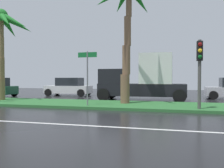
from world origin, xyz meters
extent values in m
cube|color=black|center=(0.00, 9.00, -0.05)|extent=(90.00, 42.00, 0.10)
cube|color=white|center=(0.00, 2.00, 0.00)|extent=(81.00, 0.14, 0.01)
cube|color=#2D6B33|center=(0.00, 8.00, 0.07)|extent=(85.50, 4.00, 0.15)
cylinder|color=brown|center=(-8.30, 8.33, 0.88)|extent=(0.51, 0.51, 1.47)
cylinder|color=brown|center=(-8.34, 8.39, 2.35)|extent=(0.45, 0.45, 1.47)
cylinder|color=brown|center=(-8.37, 8.45, 3.82)|extent=(0.39, 0.39, 1.47)
cylinder|color=brown|center=(-8.40, 8.52, 5.29)|extent=(0.32, 0.32, 1.47)
sphere|color=#207727|center=(-8.40, 8.52, 6.12)|extent=(0.90, 0.90, 0.90)
cone|color=#207727|center=(-7.37, 8.48, 5.64)|extent=(2.32, 0.64, 1.47)
cone|color=#207727|center=(-7.69, 9.26, 5.64)|extent=(1.99, 2.05, 1.47)
cone|color=#207727|center=(-8.54, 9.47, 5.52)|extent=(0.87, 2.28, 1.69)
cone|color=#207727|center=(-9.00, 9.28, 5.53)|extent=(1.82, 2.10, 1.67)
cone|color=#207727|center=(-7.59, 7.90, 5.61)|extent=(2.16, 1.83, 1.52)
cylinder|color=brown|center=(0.57, 8.36, 1.02)|extent=(0.55, 0.55, 1.75)
cylinder|color=brown|center=(0.64, 8.38, 2.77)|extent=(0.48, 0.48, 1.75)
cylinder|color=brown|center=(0.71, 8.40, 4.52)|extent=(0.42, 0.42, 1.75)
cylinder|color=brown|center=(0.78, 8.42, 6.27)|extent=(0.35, 0.35, 1.75)
cone|color=#1E7725|center=(1.26, 9.24, 6.61)|extent=(1.60, 2.18, 1.72)
cone|color=#1E7725|center=(0.21, 9.24, 6.70)|extent=(1.76, 2.17, 1.57)
cylinder|color=#4C4C47|center=(4.66, 6.60, 1.85)|extent=(0.16, 0.16, 3.40)
cube|color=black|center=(4.66, 6.60, 3.00)|extent=(0.28, 0.32, 0.96)
sphere|color=maroon|center=(4.66, 6.43, 3.30)|extent=(0.20, 0.20, 0.20)
sphere|color=yellow|center=(4.66, 6.43, 3.00)|extent=(0.20, 0.20, 0.20)
sphere|color=#0F591E|center=(4.66, 6.43, 2.70)|extent=(0.20, 0.20, 0.20)
cylinder|color=slate|center=(-1.22, 6.66, 1.65)|extent=(0.08, 0.08, 3.00)
cube|color=#146B2D|center=(-1.22, 6.66, 2.97)|extent=(1.10, 0.03, 0.28)
cylinder|color=black|center=(-10.90, 11.33, 0.34)|extent=(0.68, 0.22, 0.68)
cylinder|color=black|center=(-10.90, 13.13, 0.34)|extent=(0.68, 0.22, 0.68)
cube|color=white|center=(-6.36, 15.11, 0.60)|extent=(4.30, 1.76, 0.72)
cube|color=#1E2328|center=(-6.21, 15.11, 1.34)|extent=(2.30, 1.58, 0.76)
cylinder|color=black|center=(-8.01, 14.21, 0.34)|extent=(0.68, 0.22, 0.68)
cylinder|color=black|center=(-8.01, 16.01, 0.34)|extent=(0.68, 0.22, 0.68)
cylinder|color=black|center=(-4.71, 14.21, 0.34)|extent=(0.68, 0.22, 0.68)
cylinder|color=black|center=(-4.71, 16.01, 0.34)|extent=(0.68, 0.22, 0.68)
cube|color=black|center=(1.12, 12.08, 0.81)|extent=(6.40, 2.30, 0.90)
cube|color=black|center=(-1.08, 12.08, 1.81)|extent=(1.90, 2.21, 1.10)
cube|color=silver|center=(2.17, 12.08, 2.36)|extent=(2.30, 2.35, 2.20)
cylinder|color=black|center=(-1.58, 10.91, 0.46)|extent=(0.92, 0.30, 0.92)
cylinder|color=black|center=(-1.58, 13.25, 0.46)|extent=(0.92, 0.30, 0.92)
cylinder|color=black|center=(3.82, 10.91, 0.46)|extent=(0.92, 0.30, 0.92)
cylinder|color=black|center=(3.82, 13.25, 0.46)|extent=(0.92, 0.30, 0.92)
cylinder|color=black|center=(6.45, 14.12, 0.34)|extent=(0.68, 0.22, 0.68)
cylinder|color=black|center=(6.45, 15.92, 0.34)|extent=(0.68, 0.22, 0.68)
camera|label=1|loc=(3.46, -5.73, 1.65)|focal=37.92mm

